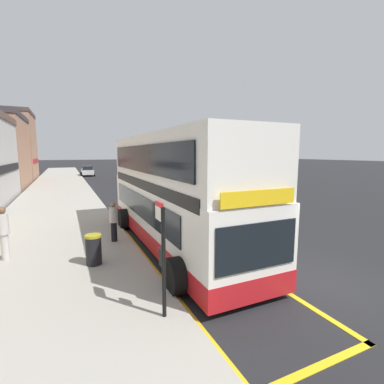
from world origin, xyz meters
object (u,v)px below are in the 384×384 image
object	(u,v)px
pedestrian_further_back	(114,220)
litter_bin	(94,249)
parked_car_black_far	(135,173)
bus_stop_sign	(162,250)
pedestrian_waiting_near_sign	(4,231)
parked_car_silver_behind	(87,171)
double_decker_bus	(172,194)

from	to	relation	value
pedestrian_further_back	litter_bin	world-z (taller)	pedestrian_further_back
parked_car_black_far	litter_bin	size ratio (longest dim) A/B	4.27
bus_stop_sign	pedestrian_waiting_near_sign	distance (m)	6.48
bus_stop_sign	pedestrian_waiting_near_sign	world-z (taller)	bus_stop_sign
bus_stop_sign	parked_car_silver_behind	distance (m)	42.56
double_decker_bus	pedestrian_further_back	size ratio (longest dim) A/B	6.76
bus_stop_sign	pedestrian_further_back	size ratio (longest dim) A/B	1.55
double_decker_bus	bus_stop_sign	bearing A→B (deg)	-113.04
double_decker_bus	pedestrian_waiting_near_sign	size ratio (longest dim) A/B	6.04
pedestrian_waiting_near_sign	pedestrian_further_back	bearing A→B (deg)	8.01
bus_stop_sign	pedestrian_waiting_near_sign	size ratio (longest dim) A/B	1.38
double_decker_bus	litter_bin	xyz separation A→B (m)	(-3.20, -1.30, -1.43)
parked_car_black_far	bus_stop_sign	bearing A→B (deg)	79.73
litter_bin	pedestrian_waiting_near_sign	bearing A→B (deg)	148.30
pedestrian_further_back	litter_bin	distance (m)	2.40
bus_stop_sign	parked_car_black_far	bearing A→B (deg)	77.90
double_decker_bus	bus_stop_sign	size ratio (longest dim) A/B	4.37
bus_stop_sign	pedestrian_further_back	distance (m)	5.79
parked_car_black_far	parked_car_silver_behind	bearing A→B (deg)	-53.41
parked_car_black_far	pedestrian_waiting_near_sign	size ratio (longest dim) A/B	2.31
parked_car_black_far	litter_bin	distance (m)	31.67
pedestrian_waiting_near_sign	parked_car_black_far	bearing A→B (deg)	68.98
bus_stop_sign	parked_car_black_far	size ratio (longest dim) A/B	0.60
parked_car_black_far	double_decker_bus	bearing A→B (deg)	81.68
double_decker_bus	litter_bin	size ratio (longest dim) A/B	11.18
double_decker_bus	bus_stop_sign	xyz separation A→B (m)	(-2.08, -4.89, -0.42)
litter_bin	double_decker_bus	bearing A→B (deg)	22.06
parked_car_black_far	pedestrian_further_back	xyz separation A→B (m)	(-7.45, -28.36, 0.22)
double_decker_bus	parked_car_black_far	distance (m)	29.72
bus_stop_sign	double_decker_bus	bearing A→B (deg)	66.96
parked_car_silver_behind	pedestrian_waiting_near_sign	world-z (taller)	pedestrian_waiting_near_sign
parked_car_silver_behind	pedestrian_further_back	bearing A→B (deg)	-93.69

